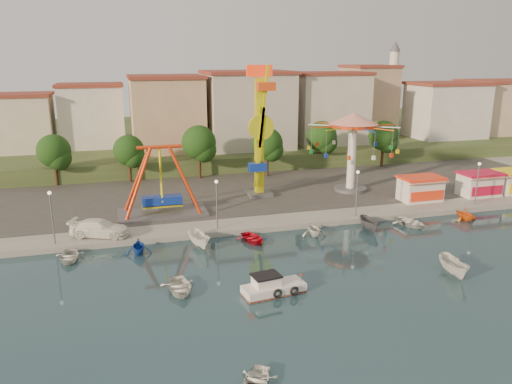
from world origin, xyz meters
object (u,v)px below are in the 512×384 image
object	(u,v)px
wave_swinger	(353,134)
cabin_motorboat	(272,288)
rowboat_a	(179,287)
kamikaze_tower	(260,135)
skiff	(454,267)
van	(100,228)
pirate_ship_ride	(161,182)

from	to	relation	value
wave_swinger	cabin_motorboat	world-z (taller)	wave_swinger
cabin_motorboat	rowboat_a	xyz separation A→B (m)	(-7.02, 2.28, -0.07)
kamikaze_tower	skiff	bearing A→B (deg)	-70.31
cabin_motorboat	rowboat_a	world-z (taller)	cabin_motorboat
kamikaze_tower	cabin_motorboat	size ratio (longest dim) A/B	3.18
wave_swinger	cabin_motorboat	xyz separation A→B (m)	(-18.92, -24.86, -7.73)
cabin_motorboat	skiff	bearing A→B (deg)	-11.91
kamikaze_tower	wave_swinger	size ratio (longest dim) A/B	1.42
kamikaze_tower	van	bearing A→B (deg)	-153.15
skiff	van	xyz separation A→B (m)	(-29.20, 16.56, 0.67)
van	skiff	bearing A→B (deg)	-98.72
kamikaze_tower	van	size ratio (longest dim) A/B	2.79
pirate_ship_ride	van	world-z (taller)	pirate_ship_ride
cabin_motorboat	skiff	size ratio (longest dim) A/B	1.28
pirate_ship_ride	cabin_motorboat	distance (m)	22.56
wave_swinger	rowboat_a	world-z (taller)	wave_swinger
cabin_motorboat	skiff	distance (m)	15.98
pirate_ship_ride	skiff	world-z (taller)	pirate_ship_ride
cabin_motorboat	van	xyz separation A→B (m)	(-13.26, 15.55, 0.99)
kamikaze_tower	wave_swinger	xyz separation A→B (m)	(12.47, -0.66, -0.41)
van	pirate_ship_ride	bearing A→B (deg)	-29.11
cabin_motorboat	skiff	world-z (taller)	cabin_motorboat
skiff	rowboat_a	bearing A→B (deg)	-179.61
pirate_ship_ride	van	distance (m)	9.34
wave_swinger	cabin_motorboat	size ratio (longest dim) A/B	2.23
wave_swinger	skiff	world-z (taller)	wave_swinger
pirate_ship_ride	skiff	bearing A→B (deg)	-44.81
wave_swinger	rowboat_a	size ratio (longest dim) A/B	2.99
pirate_ship_ride	van	size ratio (longest dim) A/B	1.69
pirate_ship_ride	rowboat_a	world-z (taller)	pirate_ship_ride
kamikaze_tower	van	world-z (taller)	kamikaze_tower
cabin_motorboat	pirate_ship_ride	bearing A→B (deg)	98.70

